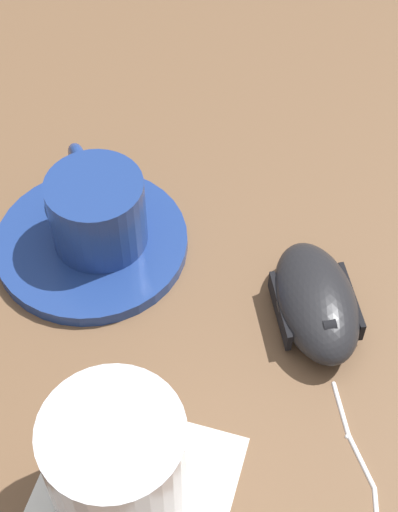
% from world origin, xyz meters
% --- Properties ---
extents(ground_plane, '(3.00, 3.00, 0.00)m').
position_xyz_m(ground_plane, '(0.00, 0.00, 0.00)').
color(ground_plane, brown).
extents(saucer, '(0.15, 0.15, 0.01)m').
position_xyz_m(saucer, '(0.06, -0.03, 0.01)').
color(saucer, navy).
rests_on(saucer, ground).
extents(coffee_cup, '(0.09, 0.08, 0.06)m').
position_xyz_m(coffee_cup, '(0.06, -0.03, 0.04)').
color(coffee_cup, navy).
rests_on(coffee_cup, saucer).
extents(computer_mouse, '(0.11, 0.11, 0.04)m').
position_xyz_m(computer_mouse, '(-0.11, -0.07, 0.02)').
color(computer_mouse, black).
rests_on(computer_mouse, ground).
extents(napkin_under_glass, '(0.15, 0.15, 0.00)m').
position_xyz_m(napkin_under_glass, '(-0.09, 0.12, 0.00)').
color(napkin_under_glass, silver).
rests_on(napkin_under_glass, ground).
extents(drinking_glass, '(0.08, 0.08, 0.09)m').
position_xyz_m(drinking_glass, '(-0.08, 0.12, 0.05)').
color(drinking_glass, silver).
rests_on(drinking_glass, napkin_under_glass).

